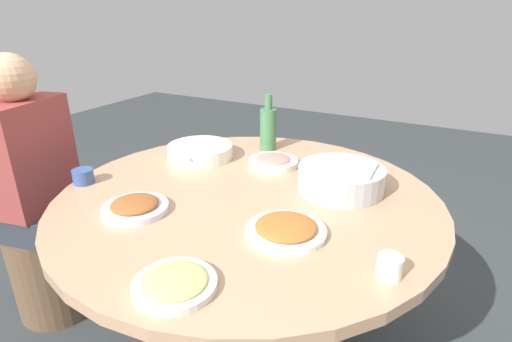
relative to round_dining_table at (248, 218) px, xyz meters
name	(u,v)px	position (x,y,z in m)	size (l,w,h in m)	color
round_dining_table	(248,218)	(0.00, 0.00, 0.00)	(1.35, 1.35, 0.73)	#99999E
rice_bowl	(341,178)	(-0.19, 0.28, 0.14)	(0.31, 0.31, 0.10)	#B2B5BA
soup_bowl	(200,152)	(-0.23, -0.36, 0.12)	(0.30, 0.28, 0.06)	white
dish_stirfry	(135,206)	(0.28, -0.26, 0.11)	(0.21, 0.21, 0.04)	silver
dish_tofu_braise	(286,229)	(0.18, 0.23, 0.11)	(0.24, 0.24, 0.04)	white
dish_shrimp	(273,161)	(-0.29, -0.04, 0.11)	(0.21, 0.21, 0.04)	silver
dish_noodles	(175,283)	(0.53, 0.10, 0.11)	(0.20, 0.20, 0.03)	silver
green_bottle	(268,128)	(-0.47, -0.15, 0.20)	(0.08, 0.08, 0.26)	#40774A
tea_cup_near	(83,176)	(0.20, -0.59, 0.12)	(0.08, 0.08, 0.05)	#395391
tea_cup_far	(390,267)	(0.24, 0.54, 0.12)	(0.06, 0.06, 0.06)	white
stool_for_diner_left	(54,269)	(0.19, -0.93, -0.42)	(0.35, 0.35, 0.43)	brown
diner_left	(29,162)	(0.19, -0.93, 0.11)	(0.38, 0.40, 0.76)	#2D333D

